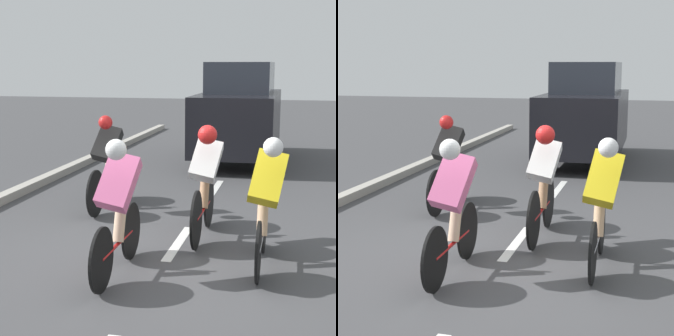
% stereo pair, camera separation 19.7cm
% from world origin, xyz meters
% --- Properties ---
extents(ground_plane, '(60.00, 60.00, 0.00)m').
position_xyz_m(ground_plane, '(0.00, 0.00, 0.00)').
color(ground_plane, '#424244').
extents(lane_stripe_mid, '(0.12, 1.40, 0.01)m').
position_xyz_m(lane_stripe_mid, '(0.00, -0.66, 0.00)').
color(lane_stripe_mid, white).
rests_on(lane_stripe_mid, ground).
extents(lane_stripe_far, '(0.12, 1.40, 0.01)m').
position_xyz_m(lane_stripe_far, '(0.00, -3.86, 0.00)').
color(lane_stripe_far, white).
rests_on(lane_stripe_far, ground).
extents(cyclist_pink, '(0.42, 1.66, 1.50)m').
position_xyz_m(cyclist_pink, '(0.37, 0.59, 0.78)').
color(cyclist_pink, black).
rests_on(cyclist_pink, ground).
extents(cyclist_white, '(0.42, 1.70, 1.49)m').
position_xyz_m(cyclist_white, '(-0.29, -0.90, 0.78)').
color(cyclist_white, black).
rests_on(cyclist_white, ground).
extents(cyclist_yellow, '(0.42, 1.62, 1.48)m').
position_xyz_m(cyclist_yellow, '(-1.09, -0.00, 0.78)').
color(cyclist_yellow, black).
rests_on(cyclist_yellow, ground).
extents(cyclist_black, '(0.43, 1.70, 1.47)m').
position_xyz_m(cyclist_black, '(1.40, -2.02, 0.76)').
color(cyclist_black, black).
rests_on(cyclist_black, ground).
extents(support_car, '(1.70, 4.21, 2.25)m').
position_xyz_m(support_car, '(-0.10, -6.97, 1.12)').
color(support_car, black).
rests_on(support_car, ground).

